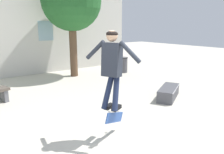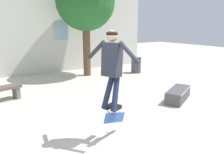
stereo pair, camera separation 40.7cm
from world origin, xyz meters
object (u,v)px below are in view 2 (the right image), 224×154
trash_bin (136,65)px  skater (112,64)px  tree_right (85,2)px  skate_ledge (178,94)px  skateboard_flipping (115,118)px

trash_bin → skater: skater is taller
tree_right → skater: bearing=-110.5°
skate_ledge → trash_bin: trash_bin is taller
tree_right → trash_bin: tree_right is taller
skate_ledge → skater: skater is taller
skate_ledge → skater: bearing=169.7°
skate_ledge → skater: size_ratio=0.88×
skater → skateboard_flipping: skater is taller
skater → skateboard_flipping: bearing=-14.3°
skate_ledge → skateboard_flipping: skateboard_flipping is taller
tree_right → skateboard_flipping: bearing=-109.9°
tree_right → trash_bin: (2.25, -0.73, -2.83)m
skateboard_flipping → skate_ledge: bearing=-10.6°
skate_ledge → skater: 3.37m
skateboard_flipping → skater: bearing=161.1°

